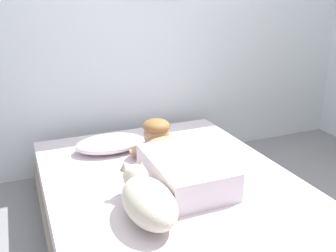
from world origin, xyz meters
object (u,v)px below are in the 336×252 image
object	(u,v)px
coffee_cup	(174,145)
bed	(172,206)
pillow	(110,143)
person_lying	(176,160)
cell_phone	(199,169)
dog	(147,199)

from	to	relation	value
coffee_cup	bed	bearing A→B (deg)	-114.95
pillow	person_lying	distance (m)	0.64
bed	pillow	size ratio (longest dim) A/B	3.98
person_lying	cell_phone	bearing A→B (deg)	5.40
bed	person_lying	xyz separation A→B (m)	(0.05, 0.06, 0.30)
pillow	cell_phone	size ratio (longest dim) A/B	3.71
cell_phone	pillow	bearing A→B (deg)	130.63
person_lying	cell_phone	size ratio (longest dim) A/B	6.57
bed	dog	bearing A→B (deg)	-131.51
cell_phone	person_lying	bearing A→B (deg)	-174.60
bed	coffee_cup	world-z (taller)	coffee_cup
person_lying	bed	bearing A→B (deg)	-133.04
pillow	cell_phone	distance (m)	0.72
bed	person_lying	distance (m)	0.31
coffee_cup	dog	bearing A→B (deg)	-122.62
person_lying	coffee_cup	world-z (taller)	person_lying
dog	cell_phone	distance (m)	0.65
bed	person_lying	bearing A→B (deg)	46.96
bed	dog	world-z (taller)	dog
pillow	bed	bearing A→B (deg)	-68.66
bed	pillow	bearing A→B (deg)	111.34
bed	dog	xyz separation A→B (m)	(-0.28, -0.32, 0.29)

